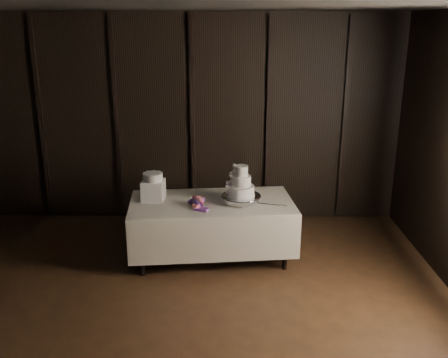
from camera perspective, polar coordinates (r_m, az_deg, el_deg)
room at (r=3.93m, az=-7.20°, el=-2.87°), size 6.08×7.08×3.08m
display_table at (r=6.22m, az=-1.39°, el=-5.56°), size 2.08×1.23×0.76m
cake_stand at (r=6.05m, az=1.98°, el=-2.31°), size 0.58×0.58×0.09m
wedding_cake at (r=5.97m, az=1.73°, el=-0.61°), size 0.36×0.31×0.38m
bouquet at (r=5.92m, az=-3.06°, el=-2.68°), size 0.38×0.44×0.17m
box_pedestal at (r=6.17m, az=-8.07°, el=-1.29°), size 0.28×0.28×0.25m
small_cake at (r=6.12m, az=-8.14°, el=0.24°), size 0.27×0.27×0.10m
cake_knife at (r=6.02m, az=5.04°, el=-2.89°), size 0.36×0.13×0.01m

